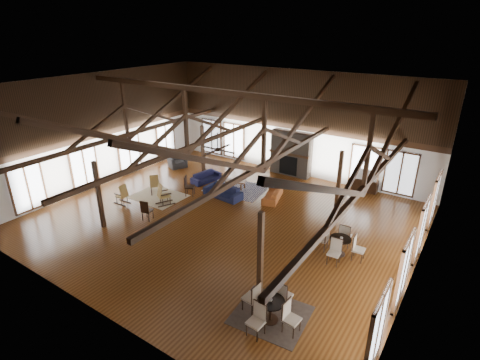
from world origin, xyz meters
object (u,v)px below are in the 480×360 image
Objects in this scene: coffee_table at (236,182)px; sofa_orange at (273,194)px; sofa_navy_left at (206,177)px; armchair at (177,162)px; cafe_table_far at (340,243)px; cafe_table_near at (271,307)px; tv_console at (365,185)px; sofa_navy_front at (223,192)px.

sofa_orange is at bearing -22.78° from coffee_table.
sofa_navy_left is 3.07m from armchair.
cafe_table_far is at bearing 41.72° from sofa_orange.
cafe_table_near reaches higher than tv_console.
coffee_table is at bearing -109.35° from sofa_orange.
cafe_table_near is (6.31, -6.23, 0.20)m from sofa_navy_front.
sofa_orange is 1.55× the size of coffee_table.
sofa_navy_front is 1.16× the size of sofa_navy_left.
armchair reaches higher than tv_console.
coffee_table is at bearing 100.13° from sofa_navy_front.
sofa_orange is at bearing -79.33° from sofa_navy_left.
armchair is at bearing -111.93° from sofa_orange.
coffee_table is at bearing -74.13° from sofa_navy_left.
tv_console is (10.81, 2.88, -0.02)m from armchair.
sofa_navy_left is 0.93× the size of cafe_table_far.
cafe_table_near reaches higher than sofa_navy_front.
armchair is at bearing 143.98° from cafe_table_near.
cafe_table_near is at bearing -87.48° from tv_console.
sofa_navy_left is 1.49× the size of coffee_table.
sofa_navy_left is 8.68m from tv_console.
sofa_navy_left is at bearing -105.17° from sofa_orange.
cafe_table_near is 1.52× the size of tv_console.
armchair is (-7.22, 0.77, 0.07)m from sofa_orange.
sofa_orange reaches higher than sofa_navy_left.
coffee_table is 9.96m from cafe_table_near.
sofa_orange reaches higher than coffee_table.
sofa_navy_front is at bearing -109.85° from sofa_navy_left.
sofa_navy_front is 1.73× the size of coffee_table.
sofa_navy_left is at bearing 154.75° from sofa_navy_front.
sofa_navy_left is at bearing 138.46° from cafe_table_near.
sofa_navy_front is 5.37m from armchair.
cafe_table_near reaches higher than cafe_table_far.
sofa_navy_left is 1.69× the size of armchair.
sofa_orange is at bearing -72.48° from armchair.
cafe_table_near is at bearing 12.92° from sofa_orange.
sofa_navy_left is 0.96× the size of sofa_orange.
sofa_orange is 5.42m from cafe_table_far.
sofa_navy_left is (-2.03, 1.17, -0.04)m from sofa_navy_front.
cafe_table_near is (6.44, -7.59, 0.15)m from coffee_table.
sofa_navy_front is 8.87m from cafe_table_near.
armchair reaches higher than coffee_table.
sofa_navy_front is 1.37m from coffee_table.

